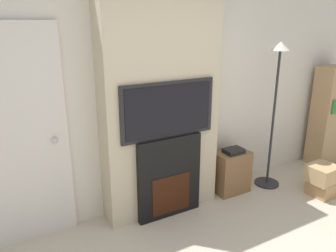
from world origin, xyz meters
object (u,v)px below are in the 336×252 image
(television, at_px, (168,110))
(bookshelf, at_px, (328,116))
(media_stand, at_px, (231,171))
(box_stack, at_px, (323,180))
(fireplace, at_px, (168,177))
(floor_lamp, at_px, (275,101))

(television, distance_m, bookshelf, 2.76)
(bookshelf, bearing_deg, television, -178.31)
(media_stand, bearing_deg, bookshelf, 0.24)
(media_stand, distance_m, bookshelf, 1.84)
(box_stack, bearing_deg, fireplace, 163.21)
(bookshelf, bearing_deg, floor_lamp, -174.93)
(television, distance_m, media_stand, 1.32)
(fireplace, bearing_deg, bookshelf, 1.65)
(fireplace, height_order, box_stack, fireplace)
(television, bearing_deg, media_stand, 4.47)
(floor_lamp, xyz_separation_m, media_stand, (-0.54, 0.10, -0.84))
(television, relative_size, bookshelf, 0.72)
(floor_lamp, height_order, media_stand, floor_lamp)
(floor_lamp, bearing_deg, fireplace, 178.75)
(television, height_order, box_stack, television)
(media_stand, relative_size, bookshelf, 0.40)
(box_stack, relative_size, bookshelf, 0.28)
(floor_lamp, xyz_separation_m, box_stack, (0.38, -0.53, -0.92))
(television, bearing_deg, floor_lamp, -1.17)
(television, distance_m, floor_lamp, 1.47)
(fireplace, distance_m, bookshelf, 2.73)
(floor_lamp, bearing_deg, television, 178.83)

